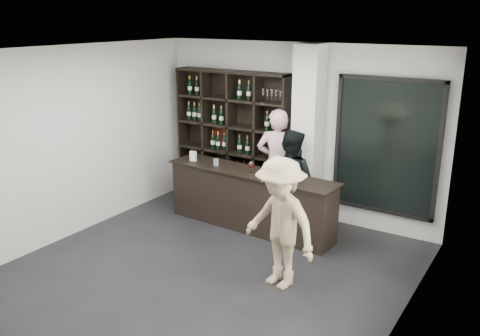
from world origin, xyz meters
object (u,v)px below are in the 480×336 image
Objects in this scene: taster_black at (290,181)px; tasting_counter at (250,200)px; wine_shelf at (232,139)px; taster_pink at (277,164)px; customer at (280,223)px.

tasting_counter is at bearing 28.39° from taster_black.
tasting_counter is (0.88, -0.82, -0.72)m from wine_shelf.
tasting_counter is 1.56× the size of taster_pink.
wine_shelf reaches higher than taster_pink.
taster_black is (1.45, -0.56, -0.37)m from wine_shelf.
tasting_counter is 1.88m from customer.
taster_pink reaches higher than customer.
wine_shelf is at bearing 149.43° from customer.
tasting_counter is at bearing -42.94° from wine_shelf.
wine_shelf reaches higher than taster_black.
taster_black is (0.45, -0.40, -0.11)m from taster_pink.
tasting_counter is 1.72× the size of customer.
customer is at bearing -44.25° from tasting_counter.
taster_black is (0.57, 0.25, 0.35)m from tasting_counter.
taster_black is 1.74m from customer.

